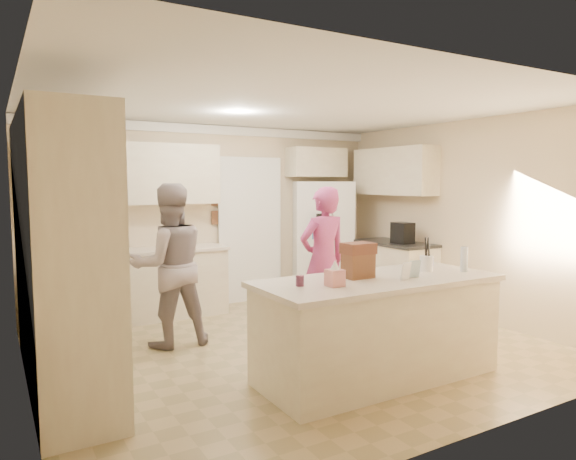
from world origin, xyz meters
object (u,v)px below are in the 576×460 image
island_base (377,330)px  tissue_box (335,278)px  teen_boy (169,265)px  refrigerator (321,239)px  dollhouse_body (358,266)px  coffee_maker (403,233)px  utensil_crock (426,263)px  teen_girl (323,260)px

island_base → tissue_box: tissue_box is taller
island_base → tissue_box: bearing=-169.7°
teen_boy → refrigerator: bearing=-153.9°
island_base → teen_boy: bearing=125.9°
island_base → teen_boy: size_ratio=1.24×
dollhouse_body → coffee_maker: bearing=39.3°
utensil_crock → coffee_maker: bearing=52.9°
coffee_maker → island_base: size_ratio=0.14×
tissue_box → teen_girl: teen_girl is taller
utensil_crock → teen_boy: teen_boy is taller
tissue_box → teen_boy: teen_boy is taller
dollhouse_body → island_base: bearing=-33.7°
refrigerator → teen_boy: refrigerator is taller
island_base → dollhouse_body: (-0.15, 0.10, 0.60)m
dollhouse_body → teen_girl: teen_girl is taller
utensil_crock → dollhouse_body: size_ratio=0.58×
utensil_crock → teen_boy: bearing=137.8°
island_base → teen_girl: size_ratio=1.26×
coffee_maker → teen_girl: teen_girl is taller
tissue_box → teen_boy: bearing=112.2°
refrigerator → island_base: (-1.51, -3.16, -0.46)m
teen_boy → teen_girl: (1.71, -0.46, -0.02)m
refrigerator → teen_boy: size_ratio=1.01×
tissue_box → teen_girl: 1.77m
refrigerator → teen_girl: 2.09m
refrigerator → dollhouse_body: bearing=-97.0°
island_base → utensil_crock: (0.65, 0.05, 0.56)m
teen_boy → tissue_box: bearing=114.0°
refrigerator → utensil_crock: refrigerator is taller
teen_girl → tissue_box: bearing=57.4°
coffee_maker → tissue_box: size_ratio=2.14×
refrigerator → island_base: refrigerator is taller
dollhouse_body → teen_girl: (0.51, 1.31, -0.17)m
dollhouse_body → teen_girl: bearing=68.8°
refrigerator → utensil_crock: size_ratio=12.00×
utensil_crock → teen_girl: (-0.29, 1.36, -0.13)m
island_base → dollhouse_body: dollhouse_body is taller
refrigerator → coffee_maker: 1.38m
island_base → coffee_maker: bearing=42.8°
utensil_crock → tissue_box: (-1.20, -0.15, -0.00)m
teen_girl → dollhouse_body: bearing=67.2°
refrigerator → utensil_crock: bearing=-84.0°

